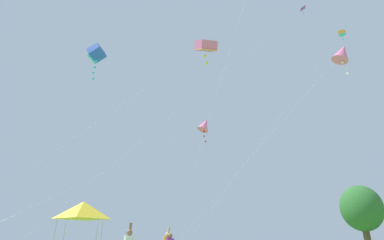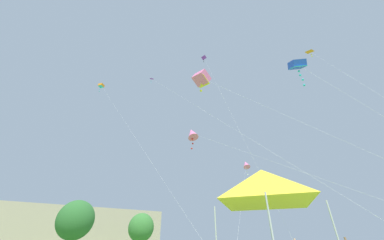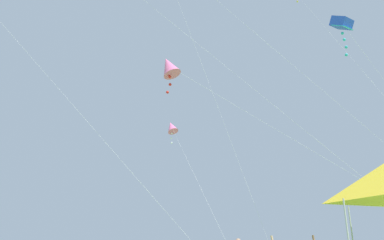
{
  "view_description": "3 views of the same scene",
  "coord_description": "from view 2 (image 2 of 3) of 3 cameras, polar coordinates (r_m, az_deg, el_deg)",
  "views": [
    {
      "loc": [
        16.95,
        7.21,
        1.36
      ],
      "look_at": [
        -0.65,
        10.09,
        8.49
      ],
      "focal_mm": 28.0,
      "sensor_mm": 36.0,
      "label": 1
    },
    {
      "loc": [
        -13.99,
        -3.37,
        1.38
      ],
      "look_at": [
        -5.76,
        12.77,
        12.24
      ],
      "focal_mm": 20.0,
      "sensor_mm": 36.0,
      "label": 2
    },
    {
      "loc": [
        -21.7,
        3.6,
        1.41
      ],
      "look_at": [
        -2.61,
        12.34,
        8.48
      ],
      "focal_mm": 35.0,
      "sensor_mm": 36.0,
      "label": 3
    }
  ],
  "objects": [
    {
      "name": "kite_pink_box_4",
      "position": [
        24.03,
        2.53,
        11.01
      ],
      "size": [
        7.37,
        16.28,
        18.34
      ],
      "color": "silver",
      "rests_on": "ground"
    },
    {
      "name": "kite_pink_diamond_1",
      "position": [
        19.5,
        0.04,
        -3.62
      ],
      "size": [
        8.45,
        15.61,
        11.08
      ],
      "color": "silver",
      "rests_on": "ground"
    },
    {
      "name": "tree_far_centre",
      "position": [
        46.16,
        -13.41,
        -26.15
      ],
      "size": [
        4.78,
        4.3,
        7.22
      ],
      "color": "brown",
      "rests_on": "ground"
    },
    {
      "name": "kite_pink_diamond_5",
      "position": [
        29.55,
        14.21,
        -11.41
      ],
      "size": [
        10.55,
        9.54,
        11.52
      ],
      "color": "silver",
      "rests_on": "ground"
    },
    {
      "name": "kite_orange_delta_0",
      "position": [
        33.17,
        28.99,
        15.62
      ],
      "size": [
        7.53,
        10.7,
        23.84
      ],
      "color": "silver",
      "rests_on": "ground"
    },
    {
      "name": "tree_far_right",
      "position": [
        34.54,
        -28.62,
        -22.36
      ],
      "size": [
        4.65,
        4.18,
        7.01
      ],
      "color": "brown",
      "rests_on": "ground"
    },
    {
      "name": "festival_tent",
      "position": [
        9.04,
        18.59,
        -16.35
      ],
      "size": [
        3.1,
        3.1,
        4.07
      ],
      "color": "#B7B7BC",
      "rests_on": "ground"
    },
    {
      "name": "kite_purple_delta_2",
      "position": [
        36.2,
        -10.15,
        10.45
      ],
      "size": [
        5.96,
        24.92,
        26.13
      ],
      "color": "silver",
      "rests_on": "ground"
    },
    {
      "name": "kite_blue_box_3",
      "position": [
        18.64,
        26.29,
        12.99
      ],
      "size": [
        4.0,
        7.08,
        13.94
      ],
      "color": "silver",
      "rests_on": "ground"
    },
    {
      "name": "kite_purple_delta_7",
      "position": [
        34.67,
        3.25,
        15.96
      ],
      "size": [
        2.73,
        8.83,
        27.43
      ],
      "color": "silver",
      "rests_on": "ground"
    },
    {
      "name": "kite_orange_box_6",
      "position": [
        47.47,
        -23.04,
        8.38
      ],
      "size": [
        10.63,
        26.01,
        30.03
      ],
      "color": "silver",
      "rests_on": "ground"
    },
    {
      "name": "distant_building",
      "position": [
        65.24,
        -28.46,
        -24.72
      ],
      "size": [
        37.65,
        15.57,
        9.55
      ],
      "primitive_type": "cube",
      "color": "tan",
      "rests_on": "ground"
    }
  ]
}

